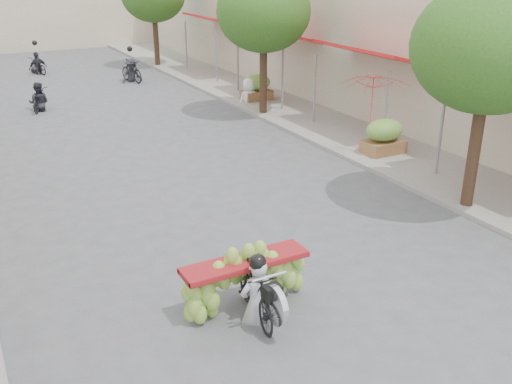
% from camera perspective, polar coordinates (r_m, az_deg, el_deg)
% --- Properties ---
extents(ground, '(120.00, 120.00, 0.00)m').
position_cam_1_polar(ground, '(8.77, 15.22, -18.01)').
color(ground, '#535458').
rests_on(ground, ground).
extents(sidewalk_right, '(4.00, 60.00, 0.12)m').
position_cam_1_polar(sidewalk_right, '(23.62, 2.95, 8.82)').
color(sidewalk_right, gray).
rests_on(sidewalk_right, ground).
extents(shophouse_row_right, '(9.77, 40.00, 6.00)m').
position_cam_1_polar(shophouse_row_right, '(25.30, 14.43, 15.85)').
color(shophouse_row_right, '#C0B69F').
rests_on(shophouse_row_right, ground).
extents(street_tree_near, '(3.40, 3.40, 5.25)m').
position_cam_1_polar(street_tree_near, '(13.59, 22.35, 13.20)').
color(street_tree_near, '#3A2719').
rests_on(street_tree_near, ground).
extents(street_tree_mid, '(3.40, 3.40, 5.25)m').
position_cam_1_polar(street_tree_mid, '(21.37, 0.76, 17.55)').
color(street_tree_mid, '#3A2719').
rests_on(street_tree_mid, ground).
extents(produce_crate_mid, '(1.20, 0.88, 1.16)m').
position_cam_1_polar(produce_crate_mid, '(17.52, 12.69, 5.71)').
color(produce_crate_mid, brown).
rests_on(produce_crate_mid, ground).
extents(produce_crate_far, '(1.20, 0.88, 1.16)m').
position_cam_1_polar(produce_crate_far, '(23.93, 0.05, 10.63)').
color(produce_crate_far, brown).
rests_on(produce_crate_far, ground).
extents(banana_motorbike, '(2.20, 1.85, 2.05)m').
position_cam_1_polar(banana_motorbike, '(9.48, -0.45, -8.60)').
color(banana_motorbike, black).
rests_on(banana_motorbike, ground).
extents(market_umbrella, '(2.64, 2.64, 1.85)m').
position_cam_1_polar(market_umbrella, '(16.95, 11.89, 11.54)').
color(market_umbrella, red).
rests_on(market_umbrella, ground).
extents(pedestrian, '(0.95, 0.58, 1.89)m').
position_cam_1_polar(pedestrian, '(23.51, -0.71, 11.29)').
color(pedestrian, white).
rests_on(pedestrian, ground).
extents(bg_motorbike_a, '(1.11, 1.62, 1.95)m').
position_cam_1_polar(bg_motorbike_a, '(24.08, -21.01, 9.36)').
color(bg_motorbike_a, black).
rests_on(bg_motorbike_a, ground).
extents(bg_motorbike_b, '(1.16, 1.90, 1.95)m').
position_cam_1_polar(bg_motorbike_b, '(28.67, -12.40, 12.32)').
color(bg_motorbike_b, black).
rests_on(bg_motorbike_b, ground).
extents(bg_motorbike_c, '(1.09, 1.55, 1.95)m').
position_cam_1_polar(bg_motorbike_c, '(32.14, -21.08, 12.41)').
color(bg_motorbike_c, black).
rests_on(bg_motorbike_c, ground).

